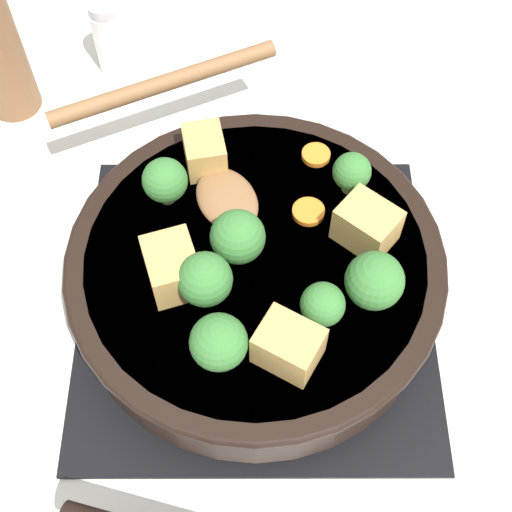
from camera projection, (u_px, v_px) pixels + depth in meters
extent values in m
plane|color=silver|center=(256.00, 303.00, 0.64)|extent=(2.40, 2.40, 0.00)
cube|color=black|center=(256.00, 301.00, 0.63)|extent=(0.31, 0.31, 0.01)
torus|color=black|center=(256.00, 292.00, 0.62)|extent=(0.24, 0.24, 0.01)
cube|color=black|center=(256.00, 292.00, 0.62)|extent=(0.01, 0.23, 0.01)
cube|color=black|center=(256.00, 292.00, 0.62)|extent=(0.23, 0.01, 0.01)
cylinder|color=black|center=(256.00, 273.00, 0.59)|extent=(0.30, 0.30, 0.05)
cylinder|color=#5B3316|center=(256.00, 271.00, 0.59)|extent=(0.27, 0.27, 0.05)
torus|color=black|center=(256.00, 259.00, 0.57)|extent=(0.31, 0.31, 0.01)
ellipsoid|color=brown|center=(228.00, 199.00, 0.59)|extent=(0.08, 0.07, 0.01)
cylinder|color=brown|center=(165.00, 83.00, 0.66)|extent=(0.11, 0.21, 0.02)
cube|color=tan|center=(173.00, 267.00, 0.54)|extent=(0.06, 0.05, 0.04)
cube|color=tan|center=(367.00, 225.00, 0.56)|extent=(0.06, 0.06, 0.04)
cube|color=tan|center=(289.00, 346.00, 0.51)|extent=(0.05, 0.06, 0.04)
cube|color=tan|center=(205.00, 151.00, 0.60)|extent=(0.05, 0.04, 0.03)
cylinder|color=#709956|center=(221.00, 355.00, 0.52)|extent=(0.01, 0.01, 0.01)
sphere|color=#387533|center=(219.00, 342.00, 0.50)|extent=(0.04, 0.04, 0.04)
cylinder|color=#709956|center=(207.00, 293.00, 0.54)|extent=(0.01, 0.01, 0.01)
sphere|color=#387533|center=(206.00, 279.00, 0.53)|extent=(0.04, 0.04, 0.04)
cylinder|color=#709956|center=(371.00, 295.00, 0.54)|extent=(0.01, 0.01, 0.01)
sphere|color=#387533|center=(375.00, 281.00, 0.52)|extent=(0.04, 0.04, 0.04)
cylinder|color=#709956|center=(239.00, 256.00, 0.56)|extent=(0.01, 0.01, 0.01)
sphere|color=#387533|center=(238.00, 241.00, 0.54)|extent=(0.04, 0.04, 0.04)
cylinder|color=#709956|center=(321.00, 316.00, 0.53)|extent=(0.01, 0.01, 0.01)
sphere|color=#387533|center=(323.00, 304.00, 0.52)|extent=(0.03, 0.03, 0.03)
cylinder|color=#709956|center=(168.00, 195.00, 0.59)|extent=(0.01, 0.01, 0.01)
sphere|color=#387533|center=(166.00, 180.00, 0.58)|extent=(0.04, 0.04, 0.04)
cylinder|color=#709956|center=(350.00, 185.00, 0.60)|extent=(0.01, 0.01, 0.01)
sphere|color=#387533|center=(353.00, 172.00, 0.58)|extent=(0.03, 0.03, 0.03)
cylinder|color=orange|center=(317.00, 155.00, 0.62)|extent=(0.02, 0.02, 0.01)
cylinder|color=orange|center=(309.00, 212.00, 0.59)|extent=(0.03, 0.03, 0.01)
cylinder|color=white|center=(112.00, 41.00, 0.76)|extent=(0.04, 0.04, 0.07)
cylinder|color=#B7B7BC|center=(105.00, 8.00, 0.72)|extent=(0.03, 0.03, 0.01)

